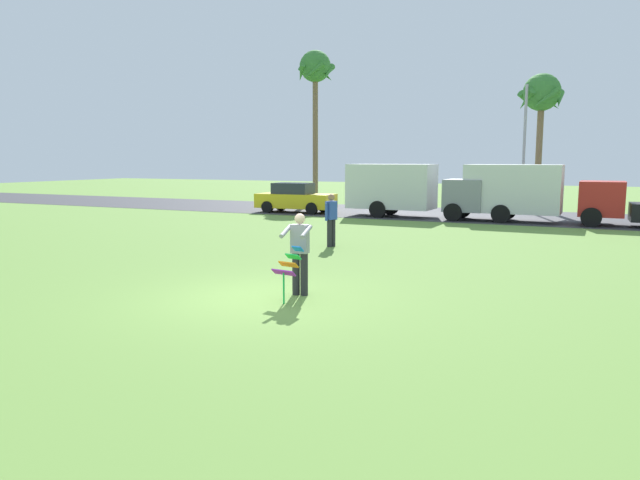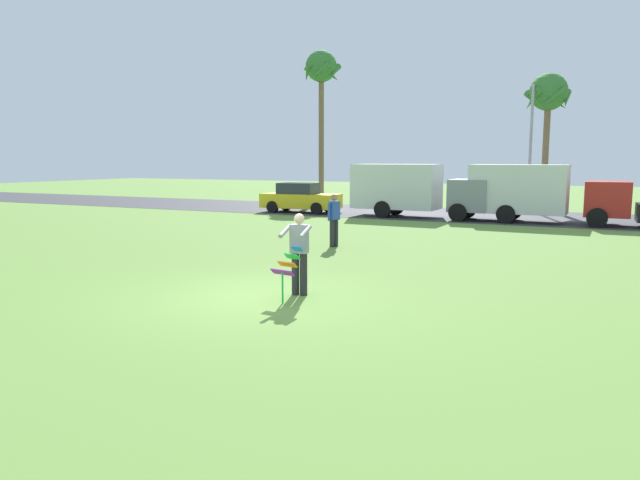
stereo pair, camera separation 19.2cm
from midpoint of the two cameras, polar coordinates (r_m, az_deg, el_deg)
name	(u,v)px [view 2 (the right image)]	position (r m, az deg, el deg)	size (l,w,h in m)	color
ground_plane	(260,297)	(12.27, -5.41, -5.58)	(120.00, 120.00, 0.00)	olive
road_strip	(465,215)	(31.24, 14.15, 2.38)	(120.00, 8.00, 0.01)	#38383D
person_kite_flyer	(299,251)	(12.23, -1.61, -1.05)	(0.61, 0.71, 1.73)	#26262B
kite_held	(287,266)	(11.69, -2.71, -2.55)	(0.53, 0.67, 1.10)	blue
parked_car_yellow	(300,198)	(31.71, -1.76, 4.08)	(4.26, 1.94, 1.60)	yellow
parked_truck_grey_van	(412,189)	(29.33, 9.15, 4.93)	(6.75, 2.25, 2.62)	gray
parked_truck_red_cab	(537,192)	(28.23, 20.59, 4.43)	(6.74, 2.22, 2.62)	#B2231E
palm_tree_left_near	(321,74)	(40.98, 0.27, 15.86)	(2.58, 2.71, 10.13)	brown
palm_tree_right_near	(548,97)	(36.53, 21.48, 12.80)	(2.58, 2.71, 7.70)	brown
streetlight_pole	(531,139)	(35.42, 20.02, 9.23)	(0.24, 1.65, 7.00)	#9E9EA3
person_walker_near	(334,218)	(19.16, 1.66, 2.11)	(0.32, 0.55, 1.73)	#26262B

